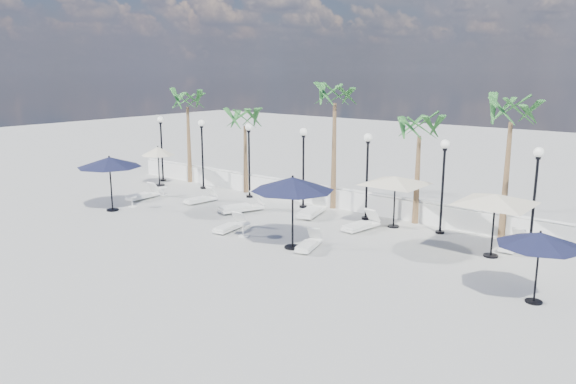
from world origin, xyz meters
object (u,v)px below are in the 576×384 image
Objects in this scene: lounger_6 at (309,244)px; lounger_3 at (230,226)px; lounger_1 at (143,195)px; parasol_cream_small at (158,152)px; lounger_4 at (312,210)px; lounger_2 at (241,206)px; parasol_cream_sq_a at (395,177)px; lounger_7 at (513,244)px; parasol_navy_left at (109,162)px; parasol_navy_mid at (293,184)px; lounger_0 at (201,199)px; lounger_5 at (361,224)px; parasol_cream_sq_b at (496,194)px.

lounger_3 is at bearing 165.15° from lounger_6.
lounger_1 is 0.82× the size of parasol_cream_small.
lounger_4 is (1.24, 4.09, 0.06)m from lounger_3.
lounger_2 reaches higher than lounger_4.
lounger_3 is at bearing -136.71° from parasol_cream_sq_a.
lounger_2 is 1.35× the size of lounger_7.
parasol_cream_small reaches higher than lounger_4.
lounger_1 reaches higher than lounger_6.
parasol_navy_left is (-16.66, -5.84, 2.10)m from lounger_7.
lounger_6 is at bearing -102.55° from parasol_cream_sq_a.
lounger_7 is 8.49m from parasol_navy_mid.
parasol_cream_small is at bearing 119.56° from parasol_navy_left.
lounger_4 is 0.47× the size of parasol_cream_sq_a.
lounger_4 is at bearing -173.75° from lounger_7.
lounger_6 is 10.98m from parasol_navy_left.
parasol_navy_left reaches higher than lounger_2.
lounger_3 is (1.73, -2.56, -0.06)m from lounger_2.
lounger_1 is at bearing -149.04° from lounger_0.
parasol_cream_small is at bearing -174.41° from lounger_5.
lounger_4 reaches higher than lounger_6.
parasol_cream_small is at bearing -177.39° from parasol_cream_sq_a.
parasol_cream_small is at bearing 124.15° from lounger_1.
lounger_3 is 0.58× the size of parasol_navy_left.
parasol_navy_mid is at bearing -149.18° from parasol_cream_sq_b.
lounger_5 is at bearing 22.56° from parasol_navy_left.
parasol_navy_mid is (-0.74, -3.67, 2.20)m from lounger_5.
lounger_2 reaches higher than lounger_6.
lounger_5 is (11.74, 2.14, 0.00)m from lounger_1.
lounger_2 is 0.46× the size of parasol_cream_sq_b.
lounger_0 is 6.01m from lounger_4.
lounger_0 is at bearing -176.58° from parasol_cream_sq_b.
parasol_navy_mid is 1.35× the size of parasol_cream_small.
lounger_7 is at bearing 37.48° from parasol_navy_mid.
lounger_0 is at bearing -170.03° from lounger_7.
lounger_4 reaches higher than lounger_3.
parasol_cream_sq_b reaches higher than lounger_6.
lounger_7 is (5.75, 1.31, -0.03)m from lounger_5.
parasol_navy_mid is at bearing -11.02° from lounger_3.
parasol_cream_sq_a reaches higher than lounger_5.
lounger_2 is 1.32× the size of lounger_3.
lounger_0 is 8.97m from lounger_6.
parasol_navy_mid is at bearing -11.85° from lounger_0.
lounger_1 is 0.38× the size of parasol_cream_sq_b.
parasol_navy_left is (-4.98, -3.59, 2.04)m from lounger_2.
lounger_7 is (14.55, 2.17, -0.01)m from lounger_0.
lounger_0 is 8.84m from lounger_5.
lounger_3 is at bearing -152.70° from lounger_7.
parasol_cream_small reaches higher than lounger_2.
lounger_7 is 5.30m from parasol_cream_sq_a.
lounger_1 is at bearing 161.61° from lounger_3.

